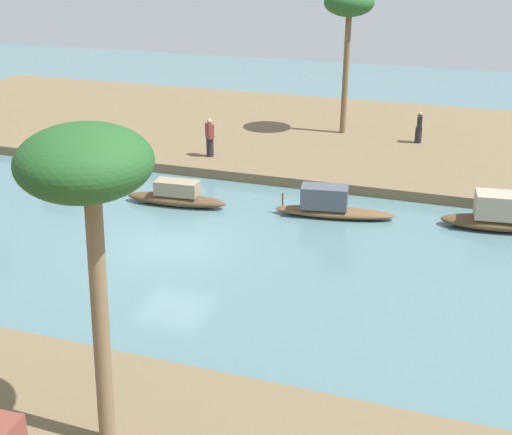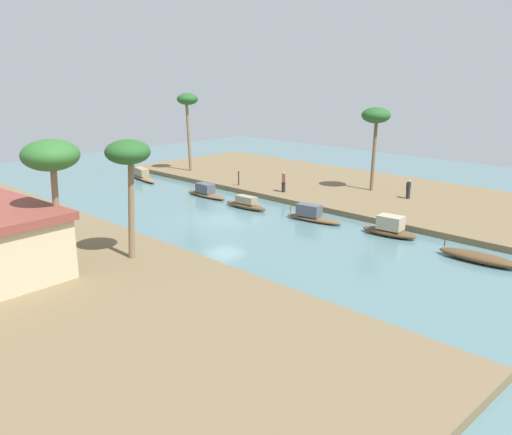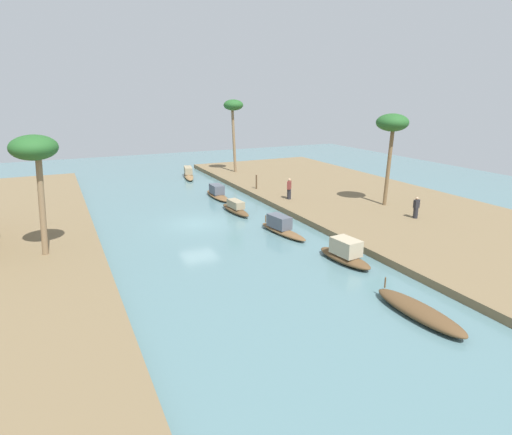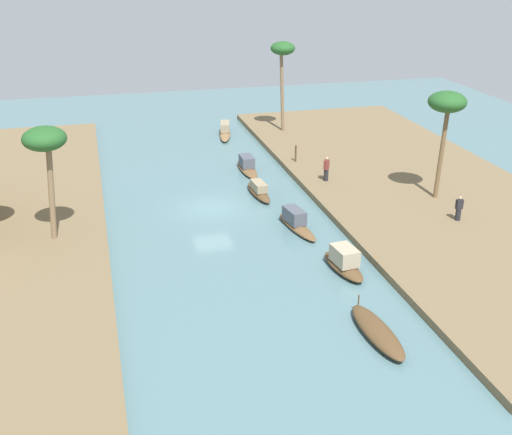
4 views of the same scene
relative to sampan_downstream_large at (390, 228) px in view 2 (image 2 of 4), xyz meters
The scene contains 16 objects.
river_water 11.59m from the sampan_downstream_large, 26.03° to the left, with size 74.57×74.57×0.00m, color slate.
riverbank_left 14.10m from the sampan_downstream_large, 42.43° to the right, with size 45.38×15.50×0.42m, color brown.
riverbank_right 22.26m from the sampan_downstream_large, 62.13° to the left, with size 45.38×15.50×0.42m, color brown.
sampan_downstream_large is the anchor object (origin of this frame).
sampan_foreground 5.95m from the sampan_downstream_large, ahead, with size 4.59×1.61×1.19m.
sampan_with_tall_canopy 17.30m from the sampan_downstream_large, ahead, with size 4.66×1.14×1.13m.
sampan_upstream_small 6.33m from the sampan_downstream_large, behind, with size 4.64×1.35×0.98m.
sampan_midstream 27.49m from the sampan_downstream_large, ahead, with size 5.39×2.07×1.11m.
sampan_with_red_awning 11.96m from the sampan_downstream_large, ahead, with size 4.12×1.16×1.01m.
person_on_near_bank 9.65m from the sampan_downstream_large, 67.00° to the right, with size 0.36×0.45×1.54m.
person_by_mooring 13.04m from the sampan_downstream_large, 15.87° to the right, with size 0.50×0.50×1.75m.
mooring_post 17.52m from the sampan_downstream_large, ahead, with size 0.14×0.14×1.28m, color #4C3823.
palm_tree_left_near 13.68m from the sampan_downstream_large, 51.42° to the right, with size 2.42×2.42×7.06m.
palm_tree_left_far 27.48m from the sampan_downstream_large, ahead, with size 2.12×2.12×7.84m.
palm_tree_right_tall 21.00m from the sampan_downstream_large, 66.71° to the left, with size 2.82×2.82×6.78m.
palm_tree_right_short 17.28m from the sampan_downstream_large, 63.96° to the left, with size 2.40×2.40×6.51m.
Camera 2 is at (-28.14, 25.06, 10.39)m, focal length 38.11 mm.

